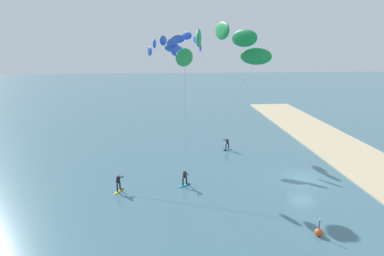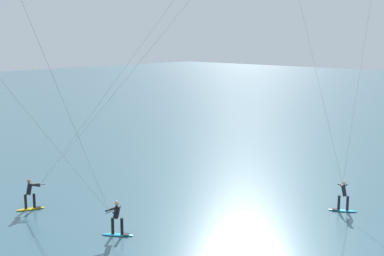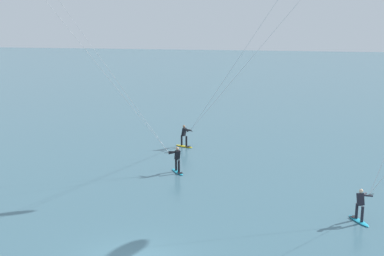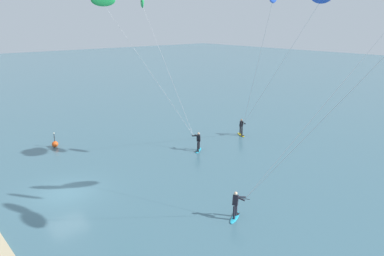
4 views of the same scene
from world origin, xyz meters
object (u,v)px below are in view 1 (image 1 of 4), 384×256
kitesurfer_nearshore (162,52)px  kitesurfer_far_out (220,51)px  kitesurfer_mid_water (188,45)px  marker_buoy (319,232)px

kitesurfer_nearshore → kitesurfer_far_out: kitesurfer_far_out is taller
kitesurfer_nearshore → kitesurfer_mid_water: kitesurfer_mid_water is taller
kitesurfer_nearshore → kitesurfer_far_out: bearing=-165.6°
kitesurfer_mid_water → marker_buoy: 30.31m
marker_buoy → kitesurfer_far_out: bearing=81.6°
kitesurfer_mid_water → marker_buoy: size_ratio=10.99×
kitesurfer_mid_water → kitesurfer_far_out: 25.13m
kitesurfer_nearshore → marker_buoy: 23.63m
kitesurfer_nearshore → marker_buoy: kitesurfer_nearshore is taller
kitesurfer_mid_water → kitesurfer_far_out: bearing=-179.1°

